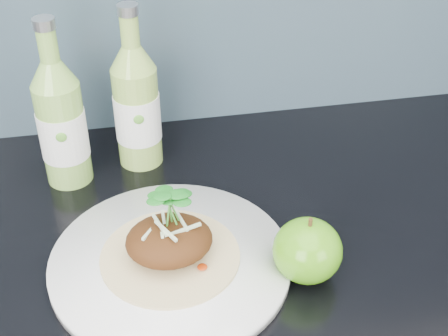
# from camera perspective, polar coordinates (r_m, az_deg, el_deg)

# --- Properties ---
(dinner_plate) EXTENTS (0.32, 0.32, 0.02)m
(dinner_plate) POSITION_cam_1_polar(r_m,az_deg,el_deg) (0.79, -4.90, -8.54)
(dinner_plate) COLOR white
(dinner_plate) RESTS_ON kitchen_counter
(pork_taco) EXTENTS (0.17, 0.17, 0.10)m
(pork_taco) POSITION_cam_1_polar(r_m,az_deg,el_deg) (0.77, -5.05, -6.51)
(pork_taco) COLOR tan
(pork_taco) RESTS_ON dinner_plate
(green_apple) EXTENTS (0.09, 0.09, 0.09)m
(green_apple) POSITION_cam_1_polar(r_m,az_deg,el_deg) (0.77, 7.63, -7.49)
(green_apple) COLOR #48880E
(green_apple) RESTS_ON kitchen_counter
(cider_bottle_left) EXTENTS (0.07, 0.07, 0.25)m
(cider_bottle_left) POSITION_cam_1_polar(r_m,az_deg,el_deg) (0.92, -14.64, 3.99)
(cider_bottle_left) COLOR #84B74C
(cider_bottle_left) RESTS_ON kitchen_counter
(cider_bottle_right) EXTENTS (0.08, 0.08, 0.25)m
(cider_bottle_right) POSITION_cam_1_polar(r_m,az_deg,el_deg) (0.94, -7.98, 5.60)
(cider_bottle_right) COLOR #8FB84C
(cider_bottle_right) RESTS_ON kitchen_counter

